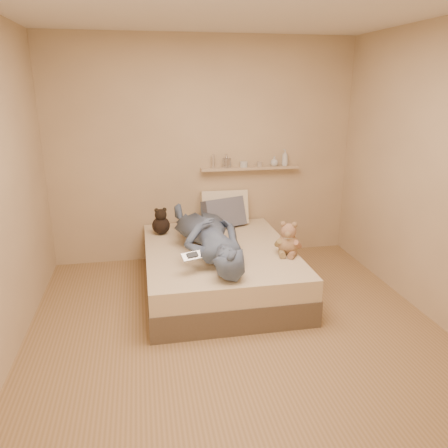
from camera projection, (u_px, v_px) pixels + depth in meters
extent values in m
plane|color=#98754E|center=(238.00, 335.00, 3.75)|extent=(3.80, 3.80, 0.00)
plane|color=silver|center=(242.00, 0.00, 2.96)|extent=(3.80, 3.80, 0.00)
plane|color=#CAB088|center=(204.00, 152.00, 5.13)|extent=(3.60, 0.00, 3.60)
plane|color=#CAB088|center=(356.00, 303.00, 1.58)|extent=(3.60, 0.00, 3.60)
plane|color=#CAB088|center=(448.00, 178.00, 3.68)|extent=(0.00, 3.80, 3.80)
cube|color=brown|center=(219.00, 277.00, 4.58)|extent=(1.50, 1.90, 0.25)
cube|color=beige|center=(219.00, 257.00, 4.51)|extent=(1.48, 1.88, 0.20)
cube|color=#B3B5BA|center=(192.00, 256.00, 3.83)|extent=(0.21, 0.14, 0.07)
cube|color=black|center=(192.00, 255.00, 3.82)|extent=(0.11, 0.07, 0.03)
sphere|color=#A77A5B|center=(288.00, 244.00, 4.31)|extent=(0.21, 0.21, 0.21)
sphere|color=#A87A5C|center=(288.00, 231.00, 4.25)|extent=(0.15, 0.15, 0.15)
sphere|color=#966E52|center=(283.00, 224.00, 4.24)|extent=(0.06, 0.06, 0.06)
sphere|color=#927350|center=(294.00, 225.00, 4.22)|extent=(0.06, 0.06, 0.06)
sphere|color=#8B6E4D|center=(288.00, 235.00, 4.19)|extent=(0.06, 0.06, 0.06)
cylinder|color=olive|center=(278.00, 243.00, 4.30)|extent=(0.07, 0.14, 0.12)
cylinder|color=#A87459|center=(298.00, 244.00, 4.26)|extent=(0.13, 0.14, 0.12)
cylinder|color=olive|center=(282.00, 254.00, 4.26)|extent=(0.09, 0.15, 0.07)
cylinder|color=#8F684C|center=(292.00, 254.00, 4.24)|extent=(0.13, 0.15, 0.07)
cylinder|color=beige|center=(288.00, 237.00, 4.27)|extent=(0.14, 0.14, 0.02)
sphere|color=black|center=(161.00, 225.00, 4.89)|extent=(0.20, 0.20, 0.20)
sphere|color=black|center=(161.00, 215.00, 4.84)|extent=(0.13, 0.13, 0.13)
sphere|color=black|center=(156.00, 210.00, 4.81)|extent=(0.05, 0.05, 0.05)
sphere|color=black|center=(164.00, 210.00, 4.84)|extent=(0.05, 0.05, 0.05)
cube|color=beige|center=(224.00, 207.00, 5.24)|extent=(0.56, 0.26, 0.43)
cube|color=slate|center=(224.00, 213.00, 5.11)|extent=(0.55, 0.39, 0.37)
imported|color=#4A5B75|center=(208.00, 234.00, 4.31)|extent=(0.76, 1.68, 0.39)
cube|color=tan|center=(250.00, 168.00, 5.24)|extent=(1.20, 0.12, 0.03)
cylinder|color=silver|center=(213.00, 161.00, 5.13)|extent=(0.03, 0.03, 0.16)
imported|color=silver|center=(227.00, 161.00, 5.15)|extent=(0.10, 0.10, 0.17)
cylinder|color=silver|center=(244.00, 164.00, 5.21)|extent=(0.09, 0.09, 0.07)
cylinder|color=#B7AB9D|center=(260.00, 164.00, 5.24)|extent=(0.06, 0.06, 0.06)
imported|color=silver|center=(274.00, 161.00, 5.27)|extent=(0.12, 0.12, 0.12)
imported|color=silver|center=(285.00, 158.00, 5.28)|extent=(0.11, 0.11, 0.20)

